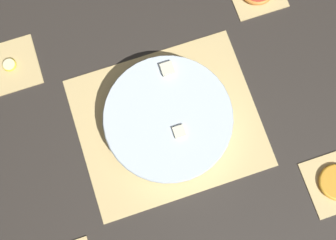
# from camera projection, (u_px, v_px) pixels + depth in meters

# --- Properties ---
(ground_plane) EXTENTS (6.00, 6.00, 0.00)m
(ground_plane) POSITION_uv_depth(u_px,v_px,m) (168.00, 123.00, 0.91)
(ground_plane) COLOR #2D2823
(bamboo_mat_center) EXTENTS (0.41, 0.35, 0.01)m
(bamboo_mat_center) POSITION_uv_depth(u_px,v_px,m) (168.00, 122.00, 0.90)
(bamboo_mat_center) COLOR #D6B775
(bamboo_mat_center) RESTS_ON ground_plane
(coaster_mat_near_right) EXTENTS (0.13, 0.13, 0.01)m
(coaster_mat_near_right) POSITION_uv_depth(u_px,v_px,m) (11.00, 66.00, 0.93)
(coaster_mat_near_right) COLOR #D6B775
(coaster_mat_near_right) RESTS_ON ground_plane
(coaster_mat_far_left) EXTENTS (0.13, 0.13, 0.01)m
(coaster_mat_far_left) POSITION_uv_depth(u_px,v_px,m) (336.00, 182.00, 0.88)
(coaster_mat_far_left) COLOR #D6B775
(coaster_mat_far_left) RESTS_ON ground_plane
(fruit_salad_bowl) EXTENTS (0.29, 0.29, 0.07)m
(fruit_salad_bowl) POSITION_uv_depth(u_px,v_px,m) (168.00, 119.00, 0.87)
(fruit_salad_bowl) COLOR silver
(fruit_salad_bowl) RESTS_ON bamboo_mat_center
(banana_coin_single) EXTENTS (0.03, 0.03, 0.01)m
(banana_coin_single) POSITION_uv_depth(u_px,v_px,m) (9.00, 65.00, 0.93)
(banana_coin_single) COLOR beige
(banana_coin_single) RESTS_ON coaster_mat_near_right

